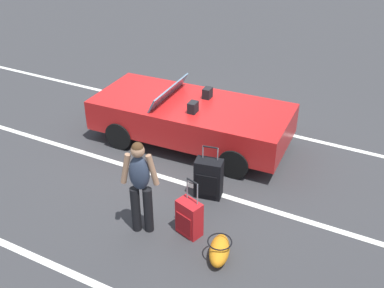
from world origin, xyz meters
name	(u,v)px	position (x,y,z in m)	size (l,w,h in m)	color
ground_plane	(191,142)	(0.00, 0.00, 0.00)	(80.00, 80.00, 0.00)	#333335
lot_line_near	(216,118)	(0.00, -1.28, 0.00)	(18.00, 0.12, 0.01)	silver
lot_line_mid	(158,175)	(0.00, 1.42, 0.00)	(18.00, 0.12, 0.01)	silver
lot_line_far	(63,270)	(0.00, 4.12, 0.00)	(18.00, 0.12, 0.01)	silver
convertible_car	(182,116)	(0.21, 0.01, 0.59)	(4.22, 1.99, 1.24)	red
suitcase_large_black	(209,179)	(-1.13, 1.53, 0.37)	(0.52, 0.38, 0.99)	black
suitcase_medium_bright	(189,218)	(-1.29, 2.57, 0.31)	(0.45, 0.35, 1.01)	red
duffel_bag	(219,250)	(-1.94, 2.85, 0.16)	(0.47, 0.70, 0.34)	orange
traveler_person	(140,183)	(-0.58, 2.83, 0.93)	(0.59, 0.32, 1.65)	black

